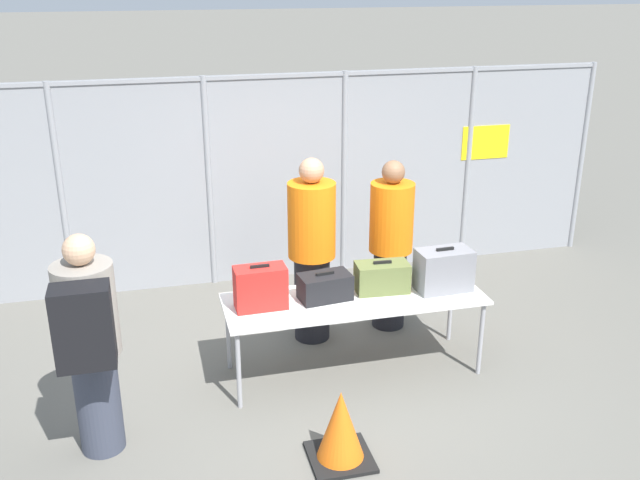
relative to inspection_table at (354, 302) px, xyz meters
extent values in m
plane|color=#605E56|center=(-0.22, -0.15, -0.68)|extent=(120.00, 120.00, 0.00)
cylinder|color=gray|center=(-2.53, 2.25, 0.50)|extent=(0.07, 0.07, 2.35)
cylinder|color=gray|center=(-0.99, 2.25, 0.50)|extent=(0.07, 0.07, 2.35)
cylinder|color=gray|center=(0.55, 2.25, 0.50)|extent=(0.07, 0.07, 2.35)
cylinder|color=gray|center=(2.09, 2.25, 0.50)|extent=(0.07, 0.07, 2.35)
cylinder|color=gray|center=(3.63, 2.25, 0.50)|extent=(0.07, 0.07, 2.35)
cube|color=gray|center=(-0.22, 2.25, 0.50)|extent=(7.70, 0.01, 2.35)
cube|color=gray|center=(-0.22, 2.25, 1.64)|extent=(7.70, 0.04, 0.04)
cube|color=yellow|center=(2.29, 2.24, 0.78)|extent=(0.60, 0.01, 0.40)
cube|color=silver|center=(0.00, 0.00, 0.03)|extent=(2.26, 0.76, 0.02)
cylinder|color=#99999E|center=(-1.07, -0.32, -0.33)|extent=(0.04, 0.04, 0.70)
cylinder|color=#99999E|center=(1.07, -0.32, -0.33)|extent=(0.04, 0.04, 0.70)
cylinder|color=#99999E|center=(-1.07, 0.32, -0.33)|extent=(0.04, 0.04, 0.70)
cylinder|color=#99999E|center=(1.07, 0.32, -0.33)|extent=(0.04, 0.04, 0.70)
cube|color=red|center=(-0.82, 0.01, 0.23)|extent=(0.44, 0.23, 0.36)
cube|color=black|center=(-0.82, 0.01, 0.42)|extent=(0.16, 0.03, 0.02)
cube|color=black|center=(-0.25, 0.04, 0.16)|extent=(0.47, 0.30, 0.23)
cube|color=black|center=(-0.25, 0.04, 0.28)|extent=(0.16, 0.04, 0.02)
cube|color=#566033|center=(0.27, 0.07, 0.18)|extent=(0.48, 0.27, 0.26)
cube|color=black|center=(0.27, 0.07, 0.32)|extent=(0.16, 0.03, 0.02)
cube|color=slate|center=(0.81, -0.03, 0.23)|extent=(0.49, 0.29, 0.37)
cube|color=black|center=(0.81, -0.03, 0.43)|extent=(0.16, 0.03, 0.02)
cylinder|color=#383D4C|center=(-2.14, -0.58, -0.27)|extent=(0.32, 0.32, 0.82)
cylinder|color=gray|center=(-2.14, -0.58, 0.48)|extent=(0.43, 0.43, 0.68)
sphere|color=tan|center=(-2.14, -0.58, 0.93)|extent=(0.22, 0.22, 0.22)
cube|color=black|center=(-2.14, -0.91, 0.51)|extent=(0.38, 0.23, 0.57)
cylinder|color=black|center=(-0.21, 0.70, -0.25)|extent=(0.34, 0.34, 0.86)
cylinder|color=orange|center=(-0.21, 0.70, 0.54)|extent=(0.45, 0.45, 0.71)
sphere|color=#A57A5B|center=(-0.21, 0.70, 1.01)|extent=(0.23, 0.23, 0.23)
cylinder|color=black|center=(0.60, 0.76, -0.27)|extent=(0.32, 0.32, 0.81)
cylinder|color=orange|center=(0.60, 0.76, 0.48)|extent=(0.42, 0.42, 0.68)
sphere|color=brown|center=(0.60, 0.76, 0.93)|extent=(0.22, 0.22, 0.22)
cube|color=#4C6B47|center=(1.58, 3.73, -0.28)|extent=(3.16, 1.51, 0.48)
sphere|color=black|center=(1.03, 2.92, -0.39)|extent=(0.57, 0.57, 0.57)
sphere|color=black|center=(1.03, 4.54, -0.39)|extent=(0.57, 0.57, 0.57)
cylinder|color=#59595B|center=(-0.55, 3.73, -0.47)|extent=(1.11, 0.06, 0.06)
cube|color=black|center=(-0.45, -1.16, -0.66)|extent=(0.46, 0.46, 0.03)
cone|color=orange|center=(-0.45, -1.16, -0.39)|extent=(0.37, 0.37, 0.57)
camera|label=1|loc=(-1.66, -5.33, 2.71)|focal=40.00mm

